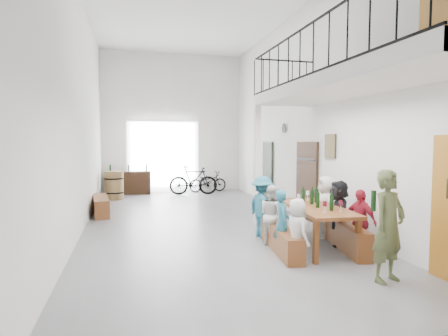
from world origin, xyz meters
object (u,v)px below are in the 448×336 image
object	(u,v)px
bench_inner	(281,239)
bicycle_near	(208,182)
oak_barrel	(114,185)
tasting_table	(316,211)
side_bench	(101,206)
host_standing	(389,226)
serving_counter	(129,183)

from	to	relation	value
bench_inner	bicycle_near	distance (m)	8.33
bicycle_near	oak_barrel	bearing A→B (deg)	100.06
tasting_table	oak_barrel	xyz separation A→B (m)	(-3.92, 7.14, -0.22)
bench_inner	side_bench	size ratio (longest dim) A/B	1.12
tasting_table	bench_inner	world-z (taller)	tasting_table
host_standing	bench_inner	bearing A→B (deg)	97.68
side_bench	bicycle_near	distance (m)	5.42
bicycle_near	side_bench	bearing A→B (deg)	127.50
tasting_table	bench_inner	xyz separation A→B (m)	(-0.72, -0.03, -0.49)
bench_inner	oak_barrel	bearing A→B (deg)	121.07
tasting_table	side_bench	size ratio (longest dim) A/B	1.31
side_bench	oak_barrel	size ratio (longest dim) A/B	1.74
side_bench	oak_barrel	xyz separation A→B (m)	(0.25, 2.70, 0.25)
tasting_table	bicycle_near	size ratio (longest dim) A/B	1.43
host_standing	bicycle_near	distance (m)	10.13
oak_barrel	host_standing	distance (m)	9.86
tasting_table	serving_counter	xyz separation A→B (m)	(-3.43, 8.37, -0.28)
bench_inner	oak_barrel	size ratio (longest dim) A/B	1.95
tasting_table	bench_inner	size ratio (longest dim) A/B	1.17
serving_counter	host_standing	bearing A→B (deg)	-67.65
serving_counter	host_standing	xyz separation A→B (m)	(3.60, -10.19, 0.37)
tasting_table	bicycle_near	distance (m)	8.30
side_bench	serving_counter	bearing A→B (deg)	79.20
side_bench	oak_barrel	world-z (taller)	oak_barrel
side_bench	serving_counter	distance (m)	4.01
host_standing	bicycle_near	xyz separation A→B (m)	(-0.53, 10.11, -0.40)
bench_inner	host_standing	size ratio (longest dim) A/B	1.19
oak_barrel	serving_counter	xyz separation A→B (m)	(0.50, 1.23, -0.06)
host_standing	bicycle_near	size ratio (longest dim) A/B	1.03
side_bench	serving_counter	size ratio (longest dim) A/B	1.04
host_standing	bicycle_near	bearing A→B (deg)	74.14
bench_inner	side_bench	distance (m)	5.65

